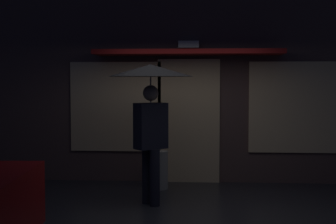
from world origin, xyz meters
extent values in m
plane|color=#26262B|center=(0.00, 0.00, 0.00)|extent=(18.00, 18.00, 0.00)
cube|color=brown|center=(0.00, 2.35, 2.15)|extent=(9.34, 0.30, 4.30)
cube|color=#F9D199|center=(0.00, 2.18, 1.10)|extent=(1.10, 0.04, 2.20)
cube|color=#F9D199|center=(-1.31, 2.18, 1.35)|extent=(1.63, 0.04, 1.60)
cube|color=#F9D199|center=(1.88, 2.18, 1.35)|extent=(1.63, 0.04, 1.60)
cube|color=white|center=(0.00, 2.10, 2.45)|extent=(0.36, 0.16, 0.12)
cube|color=maroon|center=(0.00, 1.85, 2.30)|extent=(3.20, 0.70, 0.08)
cylinder|color=black|center=(-0.57, 0.57, 0.41)|extent=(0.15, 0.15, 0.83)
cylinder|color=black|center=(-0.44, 0.42, 0.41)|extent=(0.15, 0.15, 0.83)
cube|color=black|center=(-0.50, 0.49, 1.16)|extent=(0.51, 0.48, 0.67)
cube|color=silver|center=(-0.42, 0.60, 1.16)|extent=(0.12, 0.10, 0.53)
cube|color=red|center=(-0.42, 0.60, 1.14)|extent=(0.05, 0.05, 0.43)
sphere|color=tan|center=(-0.50, 0.49, 1.64)|extent=(0.23, 0.23, 0.23)
cylinder|color=slate|center=(-0.50, 0.49, 1.62)|extent=(0.02, 0.02, 0.86)
cone|color=black|center=(-0.50, 0.49, 1.96)|extent=(1.23, 1.23, 0.17)
cylinder|color=#9E998E|center=(-0.48, 1.58, 0.32)|extent=(0.30, 0.30, 0.64)
camera|label=1|loc=(0.25, -6.76, 1.82)|focal=53.85mm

